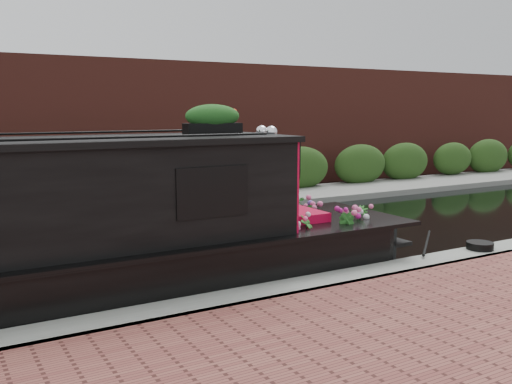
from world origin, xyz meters
TOP-DOWN VIEW (x-y plane):
  - ground at (0.00, 0.00)m, footprint 80.00×80.00m
  - near_bank_coping at (0.00, -3.30)m, footprint 40.00×0.60m
  - far_bank_path at (0.00, 4.20)m, footprint 40.00×2.40m
  - far_hedge at (0.00, 5.10)m, footprint 40.00×1.10m
  - far_brick_wall at (0.00, 7.20)m, footprint 40.00×1.00m
  - rope_fender at (3.37, -1.93)m, footprint 0.38×0.40m
  - coiled_mooring_rope at (4.35, -3.23)m, footprint 0.44×0.44m

SIDE VIEW (x-z plane):
  - ground at x=0.00m, z-range 0.00..0.00m
  - near_bank_coping at x=0.00m, z-range -0.25..0.25m
  - far_bank_path at x=0.00m, z-range -0.17..0.17m
  - far_hedge at x=0.00m, z-range -1.40..1.40m
  - far_brick_wall at x=0.00m, z-range -4.00..4.00m
  - rope_fender at x=3.37m, z-range 0.00..0.38m
  - coiled_mooring_rope at x=4.35m, z-range 0.25..0.37m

